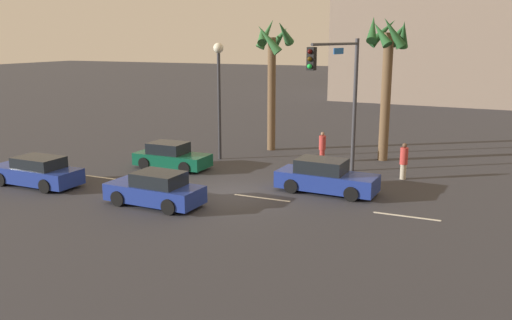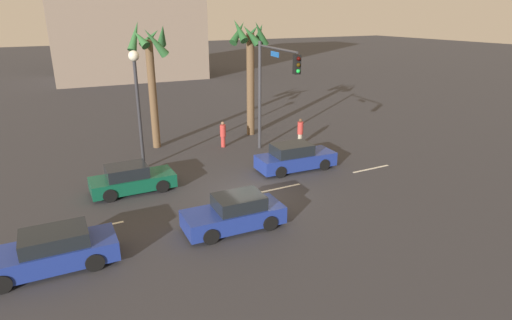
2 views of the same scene
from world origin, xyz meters
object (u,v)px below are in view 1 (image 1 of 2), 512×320
object	(u,v)px
car_1	(156,190)
pedestrian_0	(322,146)
car_0	(325,177)
streetlamp	(219,79)
palm_tree_0	(272,59)
car_3	(36,172)
car_2	(171,157)
traffic_signal	(342,85)
palm_tree_1	(387,59)
pedestrian_1	(404,160)

from	to	relation	value
car_1	pedestrian_0	xyz separation A→B (m)	(3.97, 10.33, 0.24)
car_0	pedestrian_0	xyz separation A→B (m)	(-1.88, 5.70, 0.20)
car_0	streetlamp	bearing A→B (deg)	150.92
palm_tree_0	car_3	bearing A→B (deg)	-119.99
car_2	car_3	distance (m)	6.69
palm_tree_0	traffic_signal	bearing A→B (deg)	-41.88
car_2	palm_tree_1	xyz separation A→B (m)	(9.81, 6.48, 5.00)
car_1	pedestrian_0	distance (m)	11.07
car_0	car_2	distance (m)	8.82
car_1	streetlamp	distance (m)	9.71
car_0	palm_tree_0	distance (m)	10.74
car_0	car_2	xyz separation A→B (m)	(-8.75, 1.11, -0.05)
car_0	car_3	distance (m)	13.37
car_1	palm_tree_1	distance (m)	14.89
streetlamp	palm_tree_0	size ratio (longest dim) A/B	0.82
palm_tree_0	palm_tree_1	xyz separation A→B (m)	(6.78, -0.09, 0.09)
palm_tree_1	pedestrian_1	bearing A→B (deg)	-65.41
traffic_signal	pedestrian_0	size ratio (longest dim) A/B	3.96
car_2	car_0	bearing A→B (deg)	-7.24
car_2	pedestrian_1	size ratio (longest dim) A/B	2.24
car_0	palm_tree_1	world-z (taller)	palm_tree_1
car_1	traffic_signal	bearing A→B (deg)	51.63
car_1	palm_tree_1	xyz separation A→B (m)	(6.91, 12.22, 4.98)
car_2	pedestrian_0	bearing A→B (deg)	33.77
car_3	pedestrian_0	xyz separation A→B (m)	(10.77, 10.03, 0.24)
palm_tree_0	car_1	bearing A→B (deg)	-90.59
palm_tree_1	streetlamp	bearing A→B (deg)	-157.91
car_1	pedestrian_1	xyz separation A→B (m)	(8.66, 8.37, 0.29)
car_0	palm_tree_1	size ratio (longest dim) A/B	0.56
car_1	palm_tree_0	world-z (taller)	palm_tree_0
palm_tree_1	palm_tree_0	bearing A→B (deg)	179.20
car_0	car_3	xyz separation A→B (m)	(-12.65, -4.32, -0.04)
streetlamp	pedestrian_0	world-z (taller)	streetlamp
car_1	pedestrian_1	distance (m)	12.05
car_1	car_3	size ratio (longest dim) A/B	0.91
pedestrian_0	pedestrian_1	xyz separation A→B (m)	(4.70, -1.95, 0.05)
car_2	traffic_signal	world-z (taller)	traffic_signal
car_2	car_3	bearing A→B (deg)	-125.69
car_2	pedestrian_1	xyz separation A→B (m)	(11.56, 2.64, 0.31)
palm_tree_0	streetlamp	bearing A→B (deg)	-115.92
car_1	traffic_signal	world-z (taller)	traffic_signal
car_2	pedestrian_1	world-z (taller)	pedestrian_1
palm_tree_1	traffic_signal	bearing A→B (deg)	-103.11
car_0	palm_tree_0	bearing A→B (deg)	126.66
traffic_signal	pedestrian_0	bearing A→B (deg)	120.24
pedestrian_0	palm_tree_0	world-z (taller)	palm_tree_0
car_2	traffic_signal	size ratio (longest dim) A/B	0.59
car_0	streetlamp	distance (m)	9.34
car_2	traffic_signal	bearing A→B (deg)	10.03
traffic_signal	streetlamp	size ratio (longest dim) A/B	1.04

